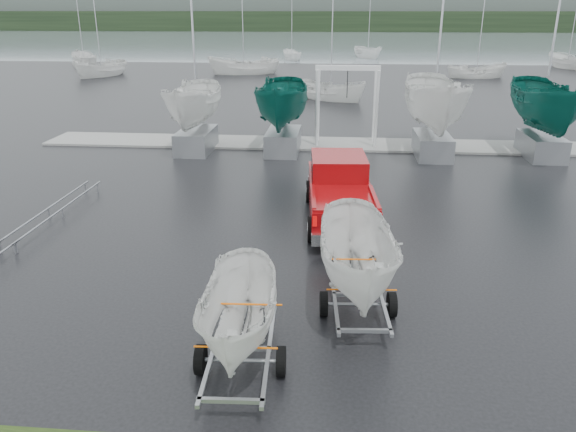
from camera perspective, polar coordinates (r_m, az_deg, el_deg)
The scene contains 22 objects.
ground_plane at distance 17.80m, azimuth 2.68°, elevation -2.25°, with size 120.00×120.00×0.00m, color black.
lake at distance 116.63m, azimuth 5.05°, elevation 16.91°, with size 300.00×300.00×0.00m, color slate.
dock at distance 30.20m, azimuth 3.83°, elevation 7.32°, with size 30.00×3.00×0.12m, color gray.
treeline at distance 186.46m, azimuth 5.25°, elevation 19.09°, with size 300.00×8.00×6.00m, color black.
far_hill at distance 194.43m, azimuth 5.28°, elevation 19.73°, with size 300.00×6.00×10.00m, color #4C5651.
pickup_truck at distance 19.34m, azimuth 5.26°, elevation 2.85°, with size 2.56×6.17×2.01m.
trailer_hitched at distance 12.61m, azimuth 7.50°, elevation 1.63°, with size 1.90×3.67×5.22m.
trailer_parked at distance 10.61m, azimuth -5.03°, elevation -4.43°, with size 1.81×3.65×4.40m.
boat_hoist at distance 29.72m, azimuth 6.01°, elevation 12.19°, with size 3.30×2.18×4.12m.
keelboat_0 at distance 28.50m, azimuth -9.65°, elevation 13.84°, with size 2.36×3.20×10.53m.
keelboat_1 at distance 27.90m, azimuth -0.50°, elevation 14.48°, with size 2.51×3.20×7.76m.
keelboat_2 at distance 27.91m, azimuth 15.15°, elevation 14.76°, with size 2.79×3.20×10.97m.
keelboat_3 at distance 29.54m, azimuth 25.36°, elevation 13.39°, with size 2.65×3.20×10.83m.
mast_rack_0 at distance 20.94m, azimuth -22.58°, elevation 0.70°, with size 0.56×6.50×0.06m.
moored_boat_0 at distance 65.00m, azimuth -18.36°, elevation 13.32°, with size 3.60×3.64×11.63m.
moored_boat_1 at distance 64.09m, azimuth -4.49°, elevation 14.17°, with size 3.61×3.55×11.92m.
moored_boat_2 at distance 63.50m, azimuth 18.55°, elevation 13.16°, with size 2.76×2.70×11.16m.
moored_boat_3 at distance 78.39m, azimuth 26.46°, elevation 13.31°, with size 3.31×3.36×11.59m.
moored_boat_4 at distance 77.78m, azimuth -19.96°, elevation 14.14°, with size 3.80×3.82×11.61m.
moored_boat_5 at distance 86.71m, azimuth 8.10°, elevation 15.64°, with size 3.53×3.57×11.57m.
moored_boat_6 at distance 45.79m, azimuth 4.33°, elevation 11.71°, with size 3.53×3.52×11.31m.
moored_boat_7 at distance 82.50m, azimuth 0.38°, elevation 15.60°, with size 2.66×2.70×10.79m.
Camera 1 is at (0.65, -16.42, 6.83)m, focal length 35.00 mm.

